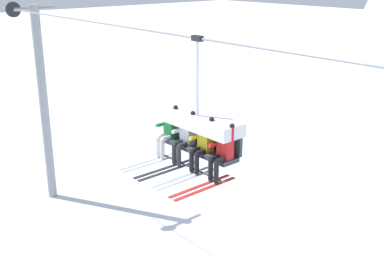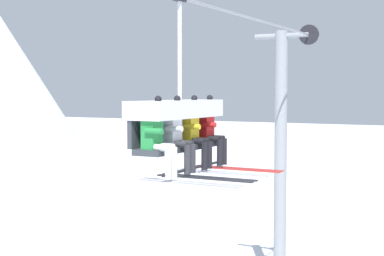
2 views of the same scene
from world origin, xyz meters
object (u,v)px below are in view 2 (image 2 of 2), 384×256
Objects in this scene: skier_yellow at (196,133)px; chairlift_chair at (176,117)px; lift_tower_far at (281,160)px; skier_red at (211,130)px; skier_green at (159,138)px; skier_white at (178,135)px.

chairlift_chair is at bearing 145.66° from skier_yellow.
skier_red is (-6.52, -0.92, 1.29)m from lift_tower_far.
skier_green and skier_white have the same top height.
chairlift_chair is at bearing 167.08° from skier_red.
skier_green is 0.62m from skier_white.
skier_green is 1.00× the size of skier_white.
skier_yellow is at bearing 0.00° from skier_white.
chairlift_chair is 0.47m from skier_white.
skier_green is (-0.93, -0.21, -0.28)m from chairlift_chair.
skier_red is at bearing 0.00° from skier_white.
skier_red is (1.24, 0.00, 0.00)m from skier_white.
skier_white is 1.24m from skier_red.
skier_white and skier_red have the same top height.
skier_white is at bearing -173.22° from lift_tower_far.
lift_tower_far reaches higher than skier_white.
chairlift_chair reaches higher than skier_white.
skier_yellow is (0.62, 0.00, 0.00)m from skier_white.
lift_tower_far is at bearing 6.78° from skier_white.
lift_tower_far reaches higher than skier_red.
skier_white and skier_yellow have the same top height.
skier_green is at bearing -173.72° from lift_tower_far.
lift_tower_far is 4.74× the size of skier_yellow.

